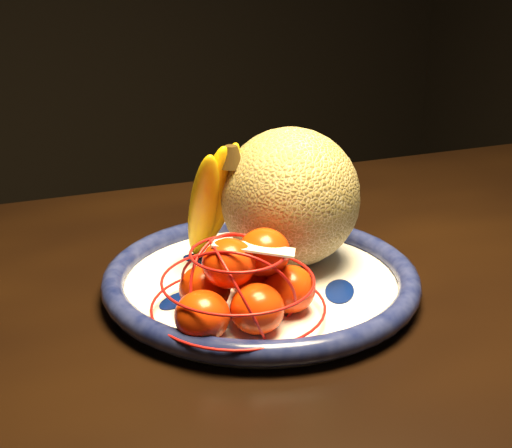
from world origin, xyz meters
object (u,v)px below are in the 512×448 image
dining_table (472,340)px  cantaloupe (290,197)px  mandarin_bag (242,286)px  banana_bunch (213,197)px  fruit_bowl (261,280)px

dining_table → cantaloupe: (-0.17, 0.11, 0.16)m
dining_table → mandarin_bag: bearing=-178.1°
cantaloupe → dining_table: bearing=-33.0°
cantaloupe → mandarin_bag: bearing=-141.4°
cantaloupe → banana_bunch: cantaloupe is taller
fruit_bowl → cantaloupe: bearing=26.6°
cantaloupe → mandarin_bag: 0.14m
fruit_bowl → banana_bunch: (-0.02, 0.07, 0.07)m
dining_table → cantaloupe: bearing=154.9°
banana_bunch → fruit_bowl: bearing=-92.5°
fruit_bowl → banana_bunch: bearing=106.9°
banana_bunch → mandarin_bag: bearing=-124.7°
dining_table → banana_bunch: bearing=155.7°
cantaloupe → fruit_bowl: bearing=-153.4°
cantaloupe → banana_bunch: bearing=149.8°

